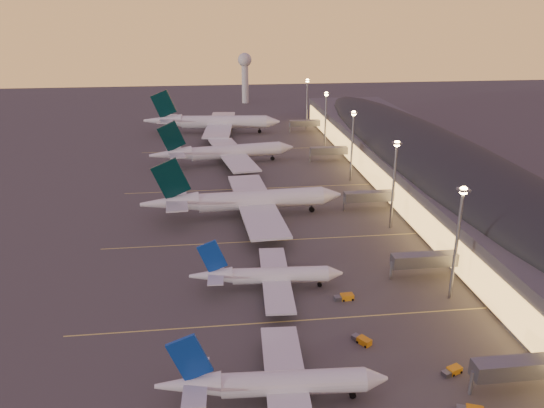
{
  "coord_description": "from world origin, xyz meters",
  "views": [
    {
      "loc": [
        -15.14,
        -96.87,
        60.07
      ],
      "look_at": [
        2.0,
        45.0,
        7.0
      ],
      "focal_mm": 35.0,
      "sensor_mm": 36.0,
      "label": 1
    }
  ],
  "objects_px": {
    "baggage_tug_b": "(452,371)",
    "radar_tower": "(245,69)",
    "airliner_narrow_north": "(267,276)",
    "airliner_wide_near": "(244,201)",
    "baggage_tug_c": "(345,297)",
    "airliner_narrow_south": "(273,384)",
    "airliner_wide_far": "(212,122)",
    "baggage_tug_d": "(362,340)",
    "airliner_wide_mid": "(224,152)"
  },
  "relations": [
    {
      "from": "airliner_narrow_south",
      "to": "baggage_tug_d",
      "type": "relative_size",
      "value": 8.96
    },
    {
      "from": "airliner_narrow_north",
      "to": "airliner_wide_mid",
      "type": "relative_size",
      "value": 0.59
    },
    {
      "from": "airliner_wide_near",
      "to": "radar_tower",
      "type": "bearing_deg",
      "value": 82.13
    },
    {
      "from": "airliner_wide_near",
      "to": "airliner_wide_far",
      "type": "bearing_deg",
      "value": 90.26
    },
    {
      "from": "baggage_tug_d",
      "to": "baggage_tug_c",
      "type": "bearing_deg",
      "value": 143.49
    },
    {
      "from": "airliner_narrow_north",
      "to": "baggage_tug_c",
      "type": "relative_size",
      "value": 8.05
    },
    {
      "from": "airliner_wide_near",
      "to": "baggage_tug_d",
      "type": "height_order",
      "value": "airliner_wide_near"
    },
    {
      "from": "airliner_wide_mid",
      "to": "radar_tower",
      "type": "distance_m",
      "value": 149.44
    },
    {
      "from": "airliner_narrow_south",
      "to": "airliner_wide_far",
      "type": "relative_size",
      "value": 0.54
    },
    {
      "from": "airliner_narrow_south",
      "to": "airliner_wide_far",
      "type": "distance_m",
      "value": 198.17
    },
    {
      "from": "baggage_tug_d",
      "to": "airliner_narrow_north",
      "type": "bearing_deg",
      "value": -179.76
    },
    {
      "from": "airliner_wide_far",
      "to": "radar_tower",
      "type": "bearing_deg",
      "value": 81.19
    },
    {
      "from": "airliner_wide_mid",
      "to": "radar_tower",
      "type": "height_order",
      "value": "radar_tower"
    },
    {
      "from": "airliner_narrow_north",
      "to": "baggage_tug_d",
      "type": "xyz_separation_m",
      "value": [
        15.7,
        -22.91,
        -2.67
      ]
    },
    {
      "from": "airliner_wide_near",
      "to": "baggage_tug_d",
      "type": "bearing_deg",
      "value": -79.03
    },
    {
      "from": "airliner_wide_near",
      "to": "radar_tower",
      "type": "distance_m",
      "value": 207.29
    },
    {
      "from": "airliner_narrow_north",
      "to": "airliner_wide_mid",
      "type": "bearing_deg",
      "value": 96.33
    },
    {
      "from": "airliner_wide_far",
      "to": "baggage_tug_d",
      "type": "distance_m",
      "value": 185.92
    },
    {
      "from": "airliner_wide_mid",
      "to": "baggage_tug_b",
      "type": "relative_size",
      "value": 14.67
    },
    {
      "from": "baggage_tug_b",
      "to": "baggage_tug_c",
      "type": "bearing_deg",
      "value": 93.86
    },
    {
      "from": "airliner_wide_near",
      "to": "airliner_wide_mid",
      "type": "distance_m",
      "value": 58.98
    },
    {
      "from": "airliner_wide_far",
      "to": "baggage_tug_c",
      "type": "height_order",
      "value": "airliner_wide_far"
    },
    {
      "from": "baggage_tug_b",
      "to": "radar_tower",
      "type": "bearing_deg",
      "value": 71.83
    },
    {
      "from": "baggage_tug_c",
      "to": "baggage_tug_d",
      "type": "xyz_separation_m",
      "value": [
        -0.65,
        -15.99,
        -0.03
      ]
    },
    {
      "from": "baggage_tug_d",
      "to": "airliner_wide_far",
      "type": "bearing_deg",
      "value": 153.69
    },
    {
      "from": "airliner_narrow_south",
      "to": "baggage_tug_b",
      "type": "relative_size",
      "value": 9.29
    },
    {
      "from": "radar_tower",
      "to": "baggage_tug_c",
      "type": "distance_m",
      "value": 258.85
    },
    {
      "from": "airliner_wide_near",
      "to": "radar_tower",
      "type": "height_order",
      "value": "radar_tower"
    },
    {
      "from": "airliner_wide_near",
      "to": "airliner_wide_far",
      "type": "height_order",
      "value": "airliner_wide_far"
    },
    {
      "from": "baggage_tug_b",
      "to": "airliner_wide_mid",
      "type": "bearing_deg",
      "value": 82.95
    },
    {
      "from": "airliner_narrow_north",
      "to": "radar_tower",
      "type": "height_order",
      "value": "radar_tower"
    },
    {
      "from": "baggage_tug_c",
      "to": "baggage_tug_b",
      "type": "bearing_deg",
      "value": -68.72
    },
    {
      "from": "airliner_narrow_north",
      "to": "radar_tower",
      "type": "bearing_deg",
      "value": 89.97
    },
    {
      "from": "baggage_tug_c",
      "to": "airliner_narrow_north",
      "type": "bearing_deg",
      "value": 153.21
    },
    {
      "from": "airliner_narrow_north",
      "to": "baggage_tug_d",
      "type": "height_order",
      "value": "airliner_narrow_north"
    },
    {
      "from": "radar_tower",
      "to": "baggage_tug_d",
      "type": "xyz_separation_m",
      "value": [
        2.2,
        -273.94,
        -21.33
      ]
    },
    {
      "from": "airliner_narrow_south",
      "to": "airliner_wide_near",
      "type": "xyz_separation_m",
      "value": [
        1.13,
        81.86,
        1.59
      ]
    },
    {
      "from": "airliner_wide_mid",
      "to": "radar_tower",
      "type": "relative_size",
      "value": 1.82
    },
    {
      "from": "airliner_narrow_south",
      "to": "airliner_wide_mid",
      "type": "bearing_deg",
      "value": 94.09
    },
    {
      "from": "airliner_narrow_north",
      "to": "baggage_tug_c",
      "type": "bearing_deg",
      "value": -19.89
    },
    {
      "from": "airliner_narrow_north",
      "to": "radar_tower",
      "type": "distance_m",
      "value": 252.09
    },
    {
      "from": "airliner_wide_near",
      "to": "baggage_tug_b",
      "type": "bearing_deg",
      "value": -72.19
    },
    {
      "from": "airliner_wide_near",
      "to": "baggage_tug_b",
      "type": "distance_m",
      "value": 84.54
    },
    {
      "from": "airliner_wide_mid",
      "to": "baggage_tug_b",
      "type": "bearing_deg",
      "value": -85.15
    },
    {
      "from": "airliner_wide_mid",
      "to": "baggage_tug_d",
      "type": "distance_m",
      "value": 128.66
    },
    {
      "from": "airliner_narrow_south",
      "to": "baggage_tug_c",
      "type": "bearing_deg",
      "value": 59.95
    },
    {
      "from": "airliner_wide_near",
      "to": "baggage_tug_b",
      "type": "relative_size",
      "value": 15.19
    },
    {
      "from": "airliner_narrow_north",
      "to": "radar_tower",
      "type": "xyz_separation_m",
      "value": [
        13.5,
        251.03,
        18.65
      ]
    },
    {
      "from": "airliner_narrow_north",
      "to": "airliner_wide_far",
      "type": "relative_size",
      "value": 0.51
    },
    {
      "from": "airliner_wide_mid",
      "to": "baggage_tug_d",
      "type": "xyz_separation_m",
      "value": [
        21.65,
        -126.75,
        -4.35
      ]
    }
  ]
}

